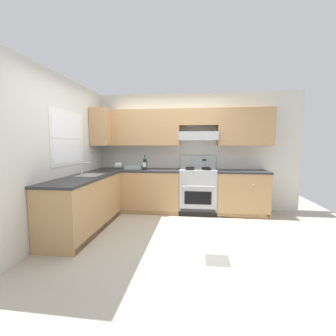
{
  "coord_description": "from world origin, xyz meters",
  "views": [
    {
      "loc": [
        0.59,
        -3.63,
        1.45
      ],
      "look_at": [
        0.08,
        0.7,
        1.0
      ],
      "focal_mm": 24.87,
      "sensor_mm": 36.0,
      "label": 1
    }
  ],
  "objects": [
    {
      "name": "stove",
      "position": [
        0.64,
        1.25,
        0.48
      ],
      "size": [
        0.76,
        0.62,
        1.2
      ],
      "color": "#B7BABC",
      "rests_on": "ground_plane"
    },
    {
      "name": "ground_plane",
      "position": [
        0.0,
        0.0,
        0.0
      ],
      "size": [
        7.04,
        7.04,
        0.0
      ],
      "primitive_type": "plane",
      "color": "#B2AA99"
    },
    {
      "name": "bowl",
      "position": [
        -0.73,
        1.24,
        0.94
      ],
      "size": [
        0.37,
        0.21,
        0.08
      ],
      "color": "#9EADB7",
      "rests_on": "counter_back_run"
    },
    {
      "name": "wall_left",
      "position": [
        -1.59,
        0.23,
        1.34
      ],
      "size": [
        0.47,
        4.0,
        2.55
      ],
      "color": "silver",
      "rests_on": "ground_plane"
    },
    {
      "name": "paper_towel_roll",
      "position": [
        -1.1,
        1.34,
        0.98
      ],
      "size": [
        0.14,
        0.14,
        0.14
      ],
      "color": "white",
      "rests_on": "counter_back_run"
    },
    {
      "name": "counter_left_run",
      "position": [
        -1.24,
        -0.0,
        0.46
      ],
      "size": [
        0.63,
        1.91,
        1.13
      ],
      "color": "tan",
      "rests_on": "ground_plane"
    },
    {
      "name": "counter_back_run",
      "position": [
        0.16,
        1.24,
        0.45
      ],
      "size": [
        3.6,
        0.65,
        0.91
      ],
      "color": "tan",
      "rests_on": "ground_plane"
    },
    {
      "name": "wine_bottle",
      "position": [
        -0.47,
        1.16,
        1.05
      ],
      "size": [
        0.08,
        0.08,
        0.34
      ],
      "color": "black",
      "rests_on": "counter_back_run"
    },
    {
      "name": "floor_accent_tile",
      "position": [
        0.88,
        -0.8,
        0.0
      ],
      "size": [
        0.3,
        0.3,
        0.01
      ],
      "primitive_type": "cube",
      "color": "slate",
      "rests_on": "ground_plane"
    },
    {
      "name": "wall_back",
      "position": [
        0.41,
        1.53,
        1.48
      ],
      "size": [
        4.68,
        0.57,
        2.55
      ],
      "color": "silver",
      "rests_on": "ground_plane"
    }
  ]
}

